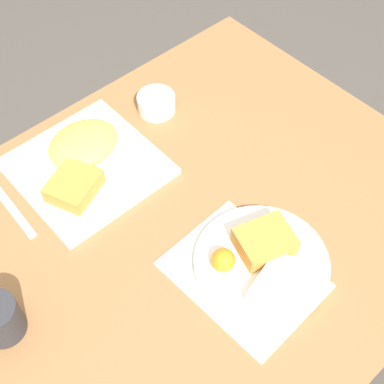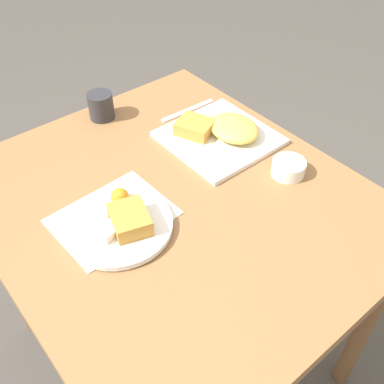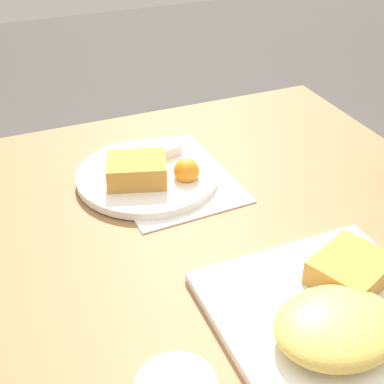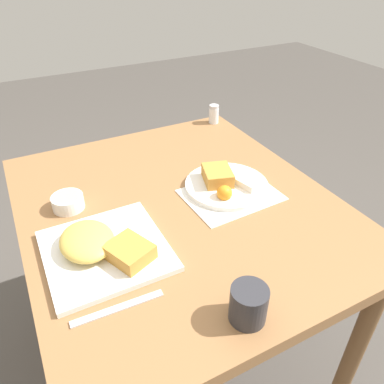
% 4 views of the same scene
% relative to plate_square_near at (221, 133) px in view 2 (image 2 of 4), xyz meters
% --- Properties ---
extents(ground_plane, '(8.00, 8.00, 0.00)m').
position_rel_plate_square_near_xyz_m(ground_plane, '(-0.10, 0.25, -0.78)').
color(ground_plane, '#4C4742').
extents(dining_table, '(0.97, 0.84, 0.76)m').
position_rel_plate_square_near_xyz_m(dining_table, '(-0.10, 0.25, -0.11)').
color(dining_table, olive).
rests_on(dining_table, ground_plane).
extents(menu_card, '(0.21, 0.27, 0.00)m').
position_rel_plate_square_near_xyz_m(menu_card, '(-0.07, 0.40, -0.02)').
color(menu_card, silver).
rests_on(menu_card, dining_table).
extents(plate_square_near, '(0.28, 0.28, 0.06)m').
position_rel_plate_square_near_xyz_m(plate_square_near, '(0.00, 0.00, 0.00)').
color(plate_square_near, white).
rests_on(plate_square_near, dining_table).
extents(plate_oval_far, '(0.25, 0.25, 0.05)m').
position_rel_plate_square_near_xyz_m(plate_oval_far, '(-0.10, 0.40, -0.00)').
color(plate_oval_far, white).
rests_on(plate_oval_far, menu_card).
extents(sauce_ramekin, '(0.09, 0.09, 0.04)m').
position_rel_plate_square_near_xyz_m(sauce_ramekin, '(-0.22, -0.03, -0.00)').
color(sauce_ramekin, white).
rests_on(sauce_ramekin, dining_table).
extents(butter_knife, '(0.02, 0.19, 0.00)m').
position_rel_plate_square_near_xyz_m(butter_knife, '(0.17, -0.02, -0.02)').
color(butter_knife, silver).
rests_on(butter_knife, dining_table).
extents(coffee_mug, '(0.07, 0.07, 0.08)m').
position_rel_plate_square_near_xyz_m(coffee_mug, '(0.31, 0.20, 0.02)').
color(coffee_mug, '#2D2D33').
rests_on(coffee_mug, dining_table).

